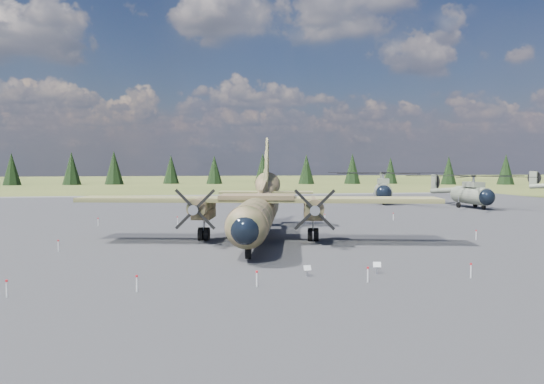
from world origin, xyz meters
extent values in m
plane|color=brown|center=(0.00, 0.00, 0.00)|extent=(500.00, 500.00, 0.00)
cube|color=#5C5D61|center=(0.00, 10.00, 0.00)|extent=(120.00, 120.00, 0.04)
cylinder|color=#32381E|center=(-1.67, 1.81, 2.31)|extent=(6.78, 18.25, 2.81)
sphere|color=#32381E|center=(-3.69, -7.00, 2.31)|extent=(3.30, 3.30, 2.76)
sphere|color=black|center=(-3.81, -7.54, 2.26)|extent=(2.43, 2.43, 2.03)
cube|color=black|center=(-3.33, -5.43, 3.06)|extent=(2.32, 2.02, 0.55)
cone|color=#32381E|center=(0.98, 13.37, 3.37)|extent=(4.23, 7.35, 4.23)
cube|color=gray|center=(-1.44, 2.79, 1.16)|extent=(3.21, 6.30, 0.50)
cube|color=#31361C|center=(-1.56, 2.30, 3.46)|extent=(29.16, 9.84, 0.35)
cube|color=#32381E|center=(-1.56, 2.30, 3.68)|extent=(6.68, 4.87, 0.35)
cylinder|color=#32381E|center=(-6.03, 3.02, 2.91)|extent=(2.64, 5.43, 1.51)
cube|color=#32381E|center=(-5.85, 3.80, 2.26)|extent=(2.23, 3.67, 0.80)
cone|color=gray|center=(-6.76, -0.16, 2.91)|extent=(0.95, 1.05, 0.76)
cylinder|color=black|center=(-5.85, 3.80, 0.55)|extent=(1.11, 1.27, 1.11)
cylinder|color=#32381E|center=(2.78, 1.00, 2.91)|extent=(2.64, 5.43, 1.51)
cube|color=#32381E|center=(2.96, 1.78, 2.26)|extent=(2.23, 3.67, 0.80)
cone|color=gray|center=(2.05, -2.19, 2.91)|extent=(0.95, 1.05, 0.76)
cylinder|color=black|center=(2.96, 1.78, 0.55)|extent=(1.11, 1.27, 1.11)
cube|color=#32381E|center=(0.13, 9.64, 3.97)|extent=(1.97, 7.46, 1.69)
cube|color=#31361C|center=(1.09, 13.86, 3.42)|extent=(9.89, 4.31, 0.22)
cylinder|color=gray|center=(-3.42, -5.83, 1.28)|extent=(0.17, 0.17, 0.90)
cylinder|color=black|center=(-3.42, -5.83, 0.55)|extent=(0.55, 0.99, 0.94)
cylinder|color=slate|center=(24.60, 40.41, 1.96)|extent=(5.11, 8.09, 2.65)
sphere|color=black|center=(23.29, 36.82, 1.91)|extent=(3.13, 3.13, 2.44)
sphere|color=slate|center=(25.90, 44.00, 1.96)|extent=(3.13, 3.13, 2.44)
cube|color=slate|center=(24.45, 40.01, 3.66)|extent=(2.86, 3.81, 0.80)
cylinder|color=gray|center=(24.45, 40.01, 4.46)|extent=(0.49, 0.49, 1.06)
cylinder|color=slate|center=(27.27, 47.74, 2.33)|extent=(3.94, 8.82, 1.52)
cube|color=slate|center=(28.63, 51.47, 3.66)|extent=(0.73, 1.48, 2.55)
cylinder|color=black|center=(28.98, 51.35, 3.66)|extent=(1.00, 2.61, 2.76)
cylinder|color=black|center=(23.51, 37.42, 0.42)|extent=(0.53, 0.78, 0.72)
cylinder|color=black|center=(23.69, 42.09, 0.42)|extent=(0.59, 0.91, 0.85)
cylinder|color=gray|center=(23.69, 42.09, 0.98)|extent=(0.19, 0.19, 1.54)
cylinder|color=black|center=(26.38, 41.11, 0.42)|extent=(0.59, 0.91, 0.85)
cylinder|color=gray|center=(26.38, 41.11, 0.98)|extent=(0.19, 0.19, 1.54)
cylinder|color=slate|center=(33.68, 29.52, 1.85)|extent=(2.63, 7.23, 2.49)
sphere|color=black|center=(33.75, 25.93, 1.80)|extent=(2.34, 2.34, 2.29)
sphere|color=slate|center=(33.61, 33.11, 1.85)|extent=(2.34, 2.34, 2.29)
cube|color=slate|center=(33.69, 29.12, 3.44)|extent=(1.76, 3.22, 0.75)
cylinder|color=gray|center=(33.69, 29.12, 4.19)|extent=(0.37, 0.37, 1.00)
cylinder|color=slate|center=(33.54, 36.85, 2.19)|extent=(1.00, 8.53, 1.43)
cube|color=slate|center=(33.47, 40.59, 3.44)|extent=(0.25, 1.40, 2.39)
cylinder|color=black|center=(33.82, 40.59, 3.44)|extent=(0.11, 2.59, 2.59)
cylinder|color=black|center=(33.74, 26.52, 0.40)|extent=(0.29, 0.68, 0.68)
cylinder|color=black|center=(32.31, 30.69, 0.40)|extent=(0.31, 0.80, 0.80)
cylinder|color=gray|center=(32.31, 30.69, 0.92)|extent=(0.14, 0.14, 1.45)
cylinder|color=black|center=(35.01, 30.74, 0.40)|extent=(0.31, 0.80, 0.80)
cylinder|color=gray|center=(35.01, 30.74, 0.92)|extent=(0.14, 0.14, 1.45)
cube|color=slate|center=(59.47, 51.19, 3.70)|extent=(0.81, 1.47, 2.58)
cylinder|color=black|center=(59.81, 51.33, 3.70)|extent=(1.16, 2.59, 2.79)
cube|color=gray|center=(-0.84, -11.49, 0.26)|extent=(0.08, 0.08, 0.52)
cube|color=silver|center=(-0.84, -11.54, 0.51)|extent=(0.43, 0.23, 0.29)
cube|color=gray|center=(3.30, -11.45, 0.28)|extent=(0.10, 0.10, 0.56)
cube|color=silver|center=(3.30, -11.50, 0.55)|extent=(0.48, 0.29, 0.31)
cylinder|color=silver|center=(-16.00, -13.50, 0.40)|extent=(0.07, 0.07, 0.80)
cylinder|color=red|center=(-16.00, -13.50, 0.80)|extent=(0.12, 0.12, 0.10)
cylinder|color=silver|center=(-10.00, -13.50, 0.40)|extent=(0.07, 0.07, 0.80)
cylinder|color=red|center=(-10.00, -13.50, 0.80)|extent=(0.12, 0.12, 0.10)
cylinder|color=silver|center=(-4.00, -13.50, 0.40)|extent=(0.07, 0.07, 0.80)
cylinder|color=red|center=(-4.00, -13.50, 0.80)|extent=(0.12, 0.12, 0.10)
cylinder|color=silver|center=(2.00, -13.50, 0.40)|extent=(0.07, 0.07, 0.80)
cylinder|color=red|center=(2.00, -13.50, 0.80)|extent=(0.12, 0.12, 0.10)
cylinder|color=silver|center=(8.00, -13.50, 0.40)|extent=(0.07, 0.07, 0.80)
cylinder|color=red|center=(8.00, -13.50, 0.80)|extent=(0.12, 0.12, 0.10)
cylinder|color=silver|center=(-16.00, 16.00, 0.40)|extent=(0.07, 0.07, 0.80)
cylinder|color=red|center=(-16.00, 16.00, 0.80)|extent=(0.12, 0.12, 0.10)
cylinder|color=silver|center=(-8.00, 16.00, 0.40)|extent=(0.07, 0.07, 0.80)
cylinder|color=red|center=(-8.00, 16.00, 0.80)|extent=(0.12, 0.12, 0.10)
cylinder|color=silver|center=(0.00, 16.00, 0.40)|extent=(0.07, 0.07, 0.80)
cylinder|color=red|center=(0.00, 16.00, 0.80)|extent=(0.12, 0.12, 0.10)
cylinder|color=silver|center=(8.00, 16.00, 0.40)|extent=(0.07, 0.07, 0.80)
cylinder|color=red|center=(8.00, 16.00, 0.80)|extent=(0.12, 0.12, 0.10)
cylinder|color=silver|center=(16.00, 16.00, 0.40)|extent=(0.07, 0.07, 0.80)
cylinder|color=red|center=(16.00, 16.00, 0.80)|extent=(0.12, 0.12, 0.10)
cylinder|color=silver|center=(-16.50, 0.00, 0.40)|extent=(0.07, 0.07, 0.80)
cylinder|color=red|center=(-16.50, 0.00, 0.80)|extent=(0.12, 0.12, 0.10)
cylinder|color=silver|center=(16.50, 0.00, 0.40)|extent=(0.07, 0.07, 0.80)
cylinder|color=red|center=(16.50, 0.00, 0.80)|extent=(0.12, 0.12, 0.10)
cone|color=black|center=(93.54, 110.42, 4.78)|extent=(5.35, 5.35, 9.56)
cone|color=black|center=(76.30, 114.32, 4.46)|extent=(5.00, 5.00, 8.93)
cone|color=black|center=(61.22, 124.68, 4.33)|extent=(4.85, 4.85, 8.67)
cone|color=black|center=(48.28, 125.19, 4.95)|extent=(5.55, 5.55, 9.90)
cone|color=black|center=(33.10, 126.18, 4.78)|extent=(5.36, 5.36, 9.56)
cone|color=black|center=(20.17, 134.51, 5.01)|extent=(5.61, 5.61, 10.02)
cone|color=black|center=(3.87, 132.18, 4.62)|extent=(5.17, 5.17, 9.24)
cone|color=black|center=(-9.96, 137.10, 4.72)|extent=(5.28, 5.28, 9.43)
cone|color=black|center=(-27.55, 132.74, 5.28)|extent=(5.92, 5.92, 10.56)
cone|color=black|center=(-40.09, 131.68, 5.10)|extent=(5.71, 5.71, 10.20)
cone|color=black|center=(-57.47, 132.04, 4.94)|extent=(5.53, 5.53, 9.88)
camera|label=1|loc=(-7.98, -40.16, 6.32)|focal=35.00mm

